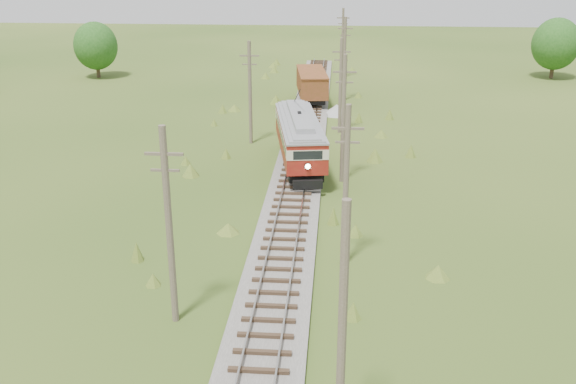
{
  "coord_description": "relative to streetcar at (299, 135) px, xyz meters",
  "views": [
    {
      "loc": [
        2.74,
        -12.33,
        15.6
      ],
      "look_at": [
        0.0,
        22.85,
        2.15
      ],
      "focal_mm": 40.0,
      "sensor_mm": 36.0,
      "label": 1
    }
  ],
  "objects": [
    {
      "name": "gravel_pile",
      "position": [
        2.83,
        16.76,
        -2.11
      ],
      "size": [
        2.9,
        3.08,
        1.05
      ],
      "color": "gray",
      "rests_on": "ground"
    },
    {
      "name": "tree_mid_a",
      "position": [
        -28.0,
        34.34,
        1.42
      ],
      "size": [
        5.46,
        5.46,
        7.03
      ],
      "color": "#38281C",
      "rests_on": "ground"
    },
    {
      "name": "utility_pole_r_6",
      "position": [
        3.2,
        36.34,
        1.87
      ],
      "size": [
        1.6,
        0.3,
        8.7
      ],
      "color": "brown",
      "rests_on": "ground"
    },
    {
      "name": "gondola",
      "position": [
        -0.0,
        21.82,
        -0.48
      ],
      "size": [
        3.86,
        9.0,
        2.9
      ],
      "rotation": [
        0.0,
        0.0,
        0.12
      ],
      "color": "black",
      "rests_on": "ground"
    },
    {
      "name": "railbed_main",
      "position": [
        -0.0,
        0.34,
        -2.41
      ],
      "size": [
        3.6,
        96.0,
        0.57
      ],
      "color": "#605B54",
      "rests_on": "ground"
    },
    {
      "name": "utility_pole_r_3",
      "position": [
        3.2,
        -2.66,
        2.02
      ],
      "size": [
        1.6,
        0.3,
        9.0
      ],
      "color": "brown",
      "rests_on": "ground"
    },
    {
      "name": "utility_pole_r_2",
      "position": [
        3.3,
        -15.66,
        1.82
      ],
      "size": [
        1.6,
        0.3,
        8.6
      ],
      "color": "brown",
      "rests_on": "ground"
    },
    {
      "name": "tree_mid_b",
      "position": [
        30.0,
        38.34,
        1.73
      ],
      "size": [
        5.88,
        5.88,
        7.57
      ],
      "color": "#38281C",
      "rests_on": "ground"
    },
    {
      "name": "utility_pole_r_5",
      "position": [
        3.4,
        23.34,
        1.97
      ],
      "size": [
        1.6,
        0.3,
        8.9
      ],
      "color": "brown",
      "rests_on": "ground"
    },
    {
      "name": "utility_pole_r_4",
      "position": [
        3.0,
        10.34,
        1.72
      ],
      "size": [
        1.6,
        0.3,
        8.4
      ],
      "color": "brown",
      "rests_on": "ground"
    },
    {
      "name": "utility_pole_l_a",
      "position": [
        -4.2,
        -21.66,
        2.02
      ],
      "size": [
        1.6,
        0.3,
        9.0
      ],
      "color": "brown",
      "rests_on": "ground"
    },
    {
      "name": "utility_pole_r_1",
      "position": [
        3.1,
        -28.66,
        1.8
      ],
      "size": [
        0.3,
        0.3,
        8.8
      ],
      "color": "brown",
      "rests_on": "ground"
    },
    {
      "name": "streetcar",
      "position": [
        0.0,
        0.0,
        0.0
      ],
      "size": [
        4.67,
        12.34,
        5.58
      ],
      "rotation": [
        0.0,
        0.0,
        0.16
      ],
      "color": "black",
      "rests_on": "ground"
    },
    {
      "name": "utility_pole_l_b",
      "position": [
        -4.5,
        6.34,
        1.82
      ],
      "size": [
        1.6,
        0.3,
        8.6
      ],
      "color": "brown",
      "rests_on": "ground"
    }
  ]
}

